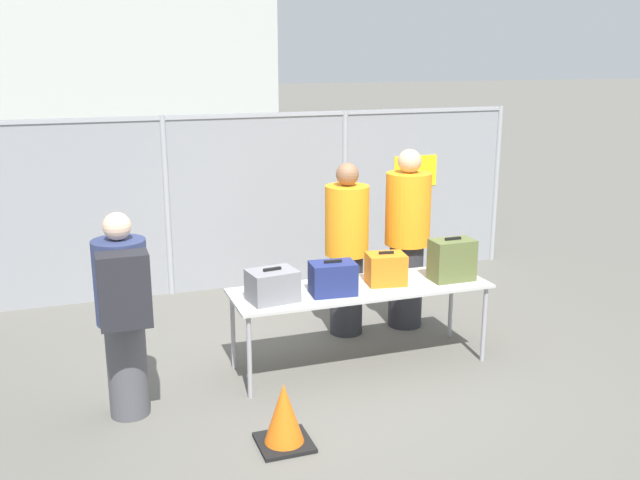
# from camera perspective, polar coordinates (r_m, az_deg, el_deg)

# --- Properties ---
(ground_plane) EXTENTS (120.00, 120.00, 0.00)m
(ground_plane) POSITION_cam_1_polar(r_m,az_deg,el_deg) (6.44, 1.70, -10.82)
(ground_plane) COLOR #605E56
(fence_section) EXTENTS (6.67, 0.07, 2.10)m
(fence_section) POSITION_cam_1_polar(r_m,az_deg,el_deg) (8.62, -4.76, 3.47)
(fence_section) COLOR #9EA0A5
(fence_section) RESTS_ON ground_plane
(inspection_table) EXTENTS (2.34, 0.73, 0.75)m
(inspection_table) POSITION_cam_1_polar(r_m,az_deg,el_deg) (6.41, 3.26, -4.18)
(inspection_table) COLOR #B2B2AD
(inspection_table) RESTS_ON ground_plane
(suitcase_grey) EXTENTS (0.43, 0.35, 0.29)m
(suitcase_grey) POSITION_cam_1_polar(r_m,az_deg,el_deg) (6.02, -3.82, -3.65)
(suitcase_grey) COLOR slate
(suitcase_grey) RESTS_ON inspection_table
(suitcase_navy) EXTENTS (0.41, 0.29, 0.31)m
(suitcase_navy) POSITION_cam_1_polar(r_m,az_deg,el_deg) (6.16, 1.03, -3.08)
(suitcase_navy) COLOR navy
(suitcase_navy) RESTS_ON inspection_table
(suitcase_orange) EXTENTS (0.38, 0.31, 0.30)m
(suitcase_orange) POSITION_cam_1_polar(r_m,az_deg,el_deg) (6.46, 5.29, -2.31)
(suitcase_orange) COLOR orange
(suitcase_orange) RESTS_ON inspection_table
(suitcase_olive) EXTENTS (0.39, 0.24, 0.40)m
(suitcase_olive) POSITION_cam_1_polar(r_m,az_deg,el_deg) (6.64, 10.51, -1.57)
(suitcase_olive) COLOR #566033
(suitcase_olive) RESTS_ON inspection_table
(traveler_hooded) EXTENTS (0.41, 0.63, 1.64)m
(traveler_hooded) POSITION_cam_1_polar(r_m,az_deg,el_deg) (5.61, -15.45, -5.35)
(traveler_hooded) COLOR #4C4C51
(traveler_hooded) RESTS_ON ground_plane
(security_worker_near) EXTENTS (0.43, 0.43, 1.75)m
(security_worker_near) POSITION_cam_1_polar(r_m,az_deg,el_deg) (7.09, 2.15, -0.58)
(security_worker_near) COLOR #2D2D33
(security_worker_near) RESTS_ON ground_plane
(security_worker_far) EXTENTS (0.46, 0.46, 1.86)m
(security_worker_far) POSITION_cam_1_polar(r_m,az_deg,el_deg) (7.33, 6.99, 0.27)
(security_worker_far) COLOR #2D2D33
(security_worker_far) RESTS_ON ground_plane
(utility_trailer) EXTENTS (3.86, 2.00, 0.70)m
(utility_trailer) POSITION_cam_1_polar(r_m,az_deg,el_deg) (11.55, 3.37, 2.89)
(utility_trailer) COLOR white
(utility_trailer) RESTS_ON ground_plane
(distant_hangar) EXTENTS (17.25, 9.80, 6.85)m
(distant_hangar) POSITION_cam_1_polar(r_m,az_deg,el_deg) (29.52, -23.17, 14.87)
(distant_hangar) COLOR #B2B7B2
(distant_hangar) RESTS_ON ground_plane
(traffic_cone) EXTENTS (0.39, 0.39, 0.49)m
(traffic_cone) POSITION_cam_1_polar(r_m,az_deg,el_deg) (5.32, -2.90, -13.96)
(traffic_cone) COLOR black
(traffic_cone) RESTS_ON ground_plane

